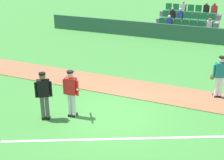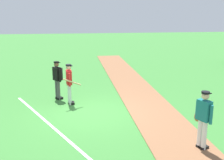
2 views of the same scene
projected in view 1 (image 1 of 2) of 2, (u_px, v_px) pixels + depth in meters
The scene contains 8 objects.
ground_plane at pixel (111, 113), 11.82m from camera, with size 80.00×80.00×0.00m, color #387A33.
infield_dirt_path at pixel (135, 89), 13.96m from camera, with size 28.00×1.97×0.03m, color brown.
foul_line_chalk at pixel (190, 137), 10.27m from camera, with size 12.00×0.10×0.01m, color white.
dugout_fence at pixel (181, 33), 21.49m from camera, with size 20.00×0.16×1.07m, color #234C38.
stadium_bleachers at pixel (187, 26), 23.05m from camera, with size 4.45×2.95×2.30m.
batter_red_jersey at pixel (71, 92), 11.23m from camera, with size 0.72×0.76×1.76m.
umpire_home_plate at pixel (44, 93), 11.07m from camera, with size 0.53×0.47×1.76m.
runner_teal_jersey at pixel (219, 76), 12.78m from camera, with size 0.66×0.41×1.76m.
Camera 1 is at (4.28, -9.64, 5.48)m, focal length 51.43 mm.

